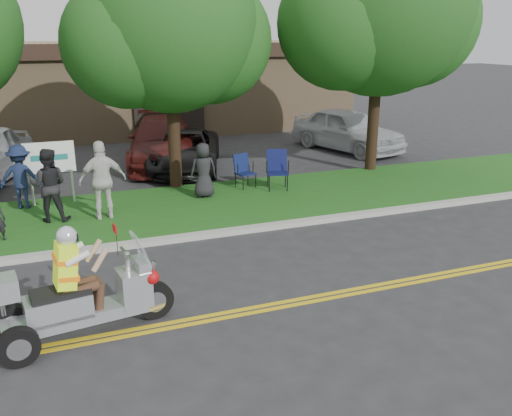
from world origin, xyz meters
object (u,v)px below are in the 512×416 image
object	(u,v)px
lawn_chair_b	(277,167)
spectator_adult_mid	(49,185)
parked_car_mid	(185,150)
parked_car_far_right	(347,129)
trike_scooter	(77,300)
parked_car_right	(163,142)
spectator_adult_right	(103,180)
lawn_chair_a	(243,169)

from	to	relation	value
lawn_chair_b	spectator_adult_mid	bearing A→B (deg)	-156.28
parked_car_mid	parked_car_far_right	world-z (taller)	parked_car_far_right
trike_scooter	parked_car_right	xyz separation A→B (m)	(3.49, 10.86, 0.18)
spectator_adult_mid	parked_car_mid	distance (m)	6.05
spectator_adult_right	lawn_chair_b	bearing A→B (deg)	-173.51
spectator_adult_right	parked_car_far_right	distance (m)	11.14
spectator_adult_mid	parked_car_mid	size ratio (longest dim) A/B	0.37
trike_scooter	parked_car_far_right	size ratio (longest dim) A/B	0.57
trike_scooter	parked_car_right	size ratio (longest dim) A/B	0.49
lawn_chair_b	parked_car_right	world-z (taller)	parked_car_right
trike_scooter	spectator_adult_mid	distance (m)	5.54
spectator_adult_right	parked_car_right	size ratio (longest dim) A/B	0.34
parked_car_right	parked_car_far_right	size ratio (longest dim) A/B	1.14
trike_scooter	lawn_chair_a	bearing A→B (deg)	45.04
lawn_chair_a	spectator_adult_mid	size ratio (longest dim) A/B	0.55
lawn_chair_a	parked_car_far_right	bearing A→B (deg)	20.06
spectator_adult_right	parked_car_right	world-z (taller)	spectator_adult_right
parked_car_mid	lawn_chair_b	bearing A→B (deg)	-43.78
spectator_adult_mid	lawn_chair_b	bearing A→B (deg)	-161.23
lawn_chair_b	trike_scooter	bearing A→B (deg)	-116.33
lawn_chair_b	spectator_adult_right	bearing A→B (deg)	-151.80
spectator_adult_mid	parked_car_mid	world-z (taller)	spectator_adult_mid
lawn_chair_b	parked_car_far_right	distance (m)	6.52
trike_scooter	spectator_adult_right	world-z (taller)	spectator_adult_right
spectator_adult_mid	parked_car_far_right	bearing A→B (deg)	-143.02
lawn_chair_a	lawn_chair_b	size ratio (longest dim) A/B	0.86
trike_scooter	spectator_adult_mid	xyz separation A→B (m)	(-0.28, 5.52, 0.36)
lawn_chair_b	spectator_adult_right	xyz separation A→B (m)	(-4.94, -0.99, 0.32)
lawn_chair_b	spectator_adult_mid	size ratio (longest dim) A/B	0.64
parked_car_right	spectator_adult_mid	bearing A→B (deg)	-112.88
spectator_adult_mid	parked_car_right	distance (m)	6.54
lawn_chair_b	spectator_adult_right	distance (m)	5.05
parked_car_far_right	lawn_chair_b	bearing A→B (deg)	-154.02
lawn_chair_b	parked_car_far_right	bearing A→B (deg)	59.23
trike_scooter	parked_car_right	world-z (taller)	trike_scooter
spectator_adult_mid	parked_car_right	size ratio (longest dim) A/B	0.32
lawn_chair_b	parked_car_far_right	size ratio (longest dim) A/B	0.23
trike_scooter	lawn_chair_b	distance (m)	8.58
parked_car_far_right	spectator_adult_mid	bearing A→B (deg)	-171.31
spectator_adult_right	parked_car_far_right	bearing A→B (deg)	-155.97
lawn_chair_a	spectator_adult_mid	xyz separation A→B (m)	(-5.29, -1.22, 0.33)
trike_scooter	parked_car_far_right	distance (m)	15.09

